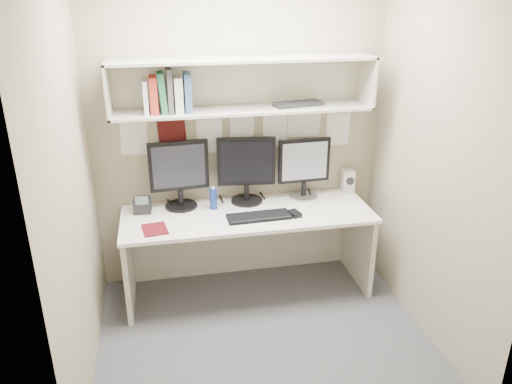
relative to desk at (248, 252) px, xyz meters
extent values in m
cube|color=#46464B|center=(0.00, -0.65, -0.37)|extent=(2.40, 2.00, 0.01)
cube|color=gray|center=(0.00, 0.35, 0.93)|extent=(2.40, 0.02, 2.60)
cube|color=gray|center=(0.00, -1.65, 0.93)|extent=(2.40, 0.02, 2.60)
cube|color=gray|center=(-1.20, -0.65, 0.93)|extent=(0.02, 2.00, 2.60)
cube|color=gray|center=(1.20, -0.65, 0.93)|extent=(0.02, 2.00, 2.60)
cube|color=white|center=(0.00, -0.01, 0.35)|extent=(2.00, 0.70, 0.03)
cube|color=beige|center=(0.00, 0.32, -0.02)|extent=(1.96, 0.02, 0.70)
cube|color=beige|center=(0.00, 0.16, 1.16)|extent=(2.00, 0.38, 0.02)
cube|color=beige|center=(0.00, 0.16, 1.54)|extent=(2.00, 0.38, 0.02)
cube|color=beige|center=(0.00, 0.34, 1.35)|extent=(2.00, 0.02, 0.40)
cube|color=beige|center=(-0.99, 0.16, 1.35)|extent=(0.02, 0.38, 0.40)
cube|color=beige|center=(0.99, 0.16, 1.35)|extent=(0.02, 0.38, 0.40)
cylinder|color=black|center=(-0.52, 0.21, 0.37)|extent=(0.26, 0.26, 0.02)
cylinder|color=black|center=(-0.52, 0.21, 0.45)|extent=(0.04, 0.04, 0.13)
cube|color=black|center=(-0.52, 0.22, 0.72)|extent=(0.48, 0.08, 0.41)
cube|color=black|center=(-0.52, 0.20, 0.72)|extent=(0.42, 0.04, 0.35)
cylinder|color=black|center=(0.03, 0.21, 0.37)|extent=(0.26, 0.26, 0.02)
cylinder|color=black|center=(0.03, 0.21, 0.45)|extent=(0.04, 0.04, 0.13)
cube|color=black|center=(0.03, 0.22, 0.72)|extent=(0.48, 0.09, 0.41)
cube|color=black|center=(0.03, 0.20, 0.72)|extent=(0.42, 0.05, 0.35)
cylinder|color=#A5A5AA|center=(0.53, 0.21, 0.37)|extent=(0.24, 0.24, 0.02)
cylinder|color=black|center=(0.53, 0.21, 0.44)|extent=(0.04, 0.04, 0.12)
cube|color=black|center=(0.53, 0.22, 0.69)|extent=(0.44, 0.05, 0.38)
cube|color=#B9B9BE|center=(0.53, 0.20, 0.69)|extent=(0.39, 0.02, 0.32)
cube|color=black|center=(0.07, -0.13, 0.38)|extent=(0.50, 0.20, 0.02)
cube|color=black|center=(0.35, -0.14, 0.38)|extent=(0.10, 0.13, 0.04)
cube|color=#BBBBB6|center=(0.94, 0.25, 0.46)|extent=(0.11, 0.11, 0.20)
cylinder|color=black|center=(0.94, 0.20, 0.48)|extent=(0.07, 0.01, 0.07)
cylinder|color=navy|center=(-0.26, 0.12, 0.45)|extent=(0.06, 0.06, 0.17)
cylinder|color=white|center=(-0.26, 0.12, 0.54)|extent=(0.03, 0.03, 0.02)
cube|color=#520E14|center=(-0.74, -0.18, 0.37)|extent=(0.20, 0.24, 0.01)
cube|color=black|center=(-0.82, 0.16, 0.43)|extent=(0.14, 0.12, 0.12)
cube|color=#4C6659|center=(-0.82, 0.10, 0.49)|extent=(0.10, 0.02, 0.07)
cube|color=silver|center=(-0.73, 0.14, 1.29)|extent=(0.03, 0.20, 0.24)
cube|color=#B52C21|center=(-0.67, 0.14, 1.31)|extent=(0.06, 0.20, 0.27)
cube|color=#216340|center=(-0.60, 0.14, 1.32)|extent=(0.05, 0.20, 0.29)
cube|color=#48484C|center=(-0.55, 0.14, 1.33)|extent=(0.04, 0.20, 0.32)
cube|color=silver|center=(-0.49, 0.14, 1.30)|extent=(0.06, 0.20, 0.26)
cube|color=#345783|center=(-0.42, 0.14, 1.32)|extent=(0.05, 0.20, 0.29)
cube|color=black|center=(0.44, 0.16, 1.19)|extent=(0.41, 0.22, 0.03)
camera|label=1|loc=(-0.65, -3.59, 2.04)|focal=35.00mm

